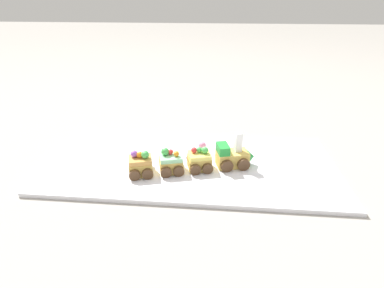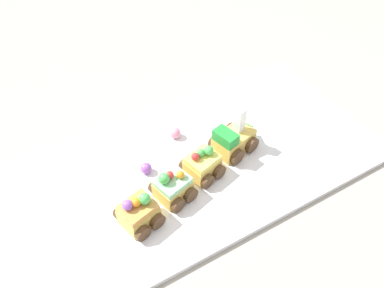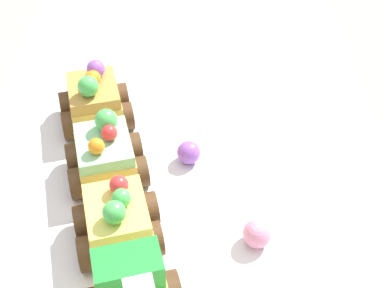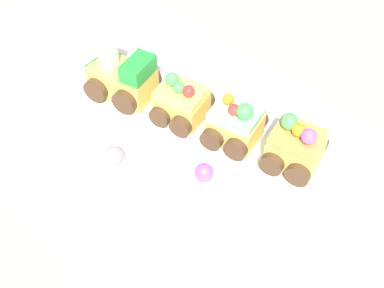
{
  "view_description": "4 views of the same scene",
  "coord_description": "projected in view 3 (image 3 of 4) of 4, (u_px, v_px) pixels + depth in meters",
  "views": [
    {
      "loc": [
        0.07,
        -0.76,
        0.46
      ],
      "look_at": [
        0.0,
        -0.01,
        0.08
      ],
      "focal_mm": 28.0,
      "sensor_mm": 36.0,
      "label": 1
    },
    {
      "loc": [
        -0.24,
        -0.45,
        0.61
      ],
      "look_at": [
        0.03,
        0.01,
        0.06
      ],
      "focal_mm": 35.0,
      "sensor_mm": 36.0,
      "label": 2
    },
    {
      "loc": [
        0.3,
        0.03,
        0.4
      ],
      "look_at": [
        -0.03,
        0.03,
        0.08
      ],
      "focal_mm": 50.0,
      "sensor_mm": 36.0,
      "label": 3
    },
    {
      "loc": [
        -0.35,
        0.33,
        0.53
      ],
      "look_at": [
        -0.04,
        0.02,
        0.05
      ],
      "focal_mm": 50.0,
      "sensor_mm": 36.0,
      "label": 4
    }
  ],
  "objects": [
    {
      "name": "ground_plane",
      "position": [
        159.0,
        227.0,
        0.5
      ],
      "size": [
        10.0,
        10.0,
        0.0
      ],
      "primitive_type": "plane",
      "color": "gray"
    },
    {
      "name": "gumball_purple",
      "position": [
        189.0,
        153.0,
        0.53
      ],
      "size": [
        0.02,
        0.02,
        0.02
      ],
      "primitive_type": "sphere",
      "color": "#9956C6",
      "rests_on": "display_board"
    },
    {
      "name": "cake_car_mint",
      "position": [
        106.0,
        157.0,
        0.51
      ],
      "size": [
        0.08,
        0.09,
        0.07
      ],
      "rotation": [
        0.0,
        0.0,
        0.26
      ],
      "color": "#E0BC56",
      "rests_on": "display_board"
    },
    {
      "name": "cake_car_caramel",
      "position": [
        95.0,
        103.0,
        0.57
      ],
      "size": [
        0.08,
        0.09,
        0.07
      ],
      "rotation": [
        0.0,
        0.0,
        0.26
      ],
      "color": "#E0BC56",
      "rests_on": "display_board"
    },
    {
      "name": "cake_car_lemon",
      "position": [
        119.0,
        223.0,
        0.45
      ],
      "size": [
        0.08,
        0.09,
        0.07
      ],
      "rotation": [
        0.0,
        0.0,
        0.26
      ],
      "color": "#E0BC56",
      "rests_on": "display_board"
    },
    {
      "name": "gumball_pink",
      "position": [
        257.0,
        234.0,
        0.46
      ],
      "size": [
        0.03,
        0.03,
        0.03
      ],
      "primitive_type": "sphere",
      "color": "pink",
      "rests_on": "display_board"
    },
    {
      "name": "display_board",
      "position": [
        159.0,
        223.0,
        0.49
      ],
      "size": [
        0.84,
        0.39,
        0.01
      ],
      "primitive_type": "cube",
      "color": "white",
      "rests_on": "ground_plane"
    }
  ]
}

